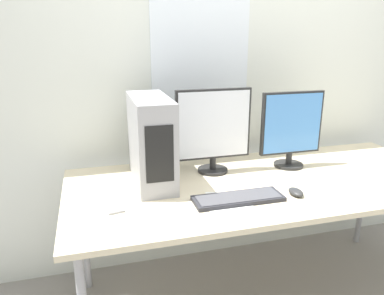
{
  "coord_description": "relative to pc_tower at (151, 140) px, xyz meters",
  "views": [
    {
      "loc": [
        -0.92,
        -1.28,
        1.56
      ],
      "look_at": [
        -0.43,
        0.47,
        1.0
      ],
      "focal_mm": 35.0,
      "sensor_mm": 36.0,
      "label": 1
    }
  ],
  "objects": [
    {
      "name": "monitor_main",
      "position": [
        0.37,
        0.06,
        0.03
      ],
      "size": [
        0.44,
        0.18,
        0.49
      ],
      "color": "black",
      "rests_on": "desk"
    },
    {
      "name": "wall_back",
      "position": [
        0.61,
        0.45,
        0.34
      ],
      "size": [
        8.0,
        0.07,
        2.7
      ],
      "color": "silver",
      "rests_on": "ground_plane"
    },
    {
      "name": "pc_tower",
      "position": [
        0.0,
        0.0,
        0.0
      ],
      "size": [
        0.19,
        0.5,
        0.47
      ],
      "color": "#9E9EA3",
      "rests_on": "desk"
    },
    {
      "name": "cell_phone",
      "position": [
        -0.23,
        -0.27,
        -0.23
      ],
      "size": [
        0.1,
        0.17,
        0.01
      ],
      "rotation": [
        0.0,
        0.0,
        0.19
      ],
      "color": "#99999E",
      "rests_on": "desk"
    },
    {
      "name": "monitor_right_near",
      "position": [
        0.84,
        0.02,
        0.01
      ],
      "size": [
        0.39,
        0.18,
        0.46
      ],
      "color": "black",
      "rests_on": "desk"
    },
    {
      "name": "desk",
      "position": [
        0.62,
        -0.15,
        -0.28
      ],
      "size": [
        2.18,
        0.94,
        0.78
      ],
      "color": "beige",
      "rests_on": "ground_plane"
    },
    {
      "name": "keyboard",
      "position": [
        0.36,
        -0.36,
        -0.22
      ],
      "size": [
        0.44,
        0.15,
        0.02
      ],
      "color": "#28282D",
      "rests_on": "desk"
    },
    {
      "name": "mouse",
      "position": [
        0.66,
        -0.37,
        -0.22
      ],
      "size": [
        0.06,
        0.1,
        0.03
      ],
      "color": "#2D2D2D",
      "rests_on": "desk"
    },
    {
      "name": "paper_sheet_left",
      "position": [
        0.31,
        -0.39,
        -0.23
      ],
      "size": [
        0.27,
        0.33,
        0.0
      ],
      "rotation": [
        0.0,
        0.0,
        -0.2
      ],
      "color": "white",
      "rests_on": "desk"
    }
  ]
}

